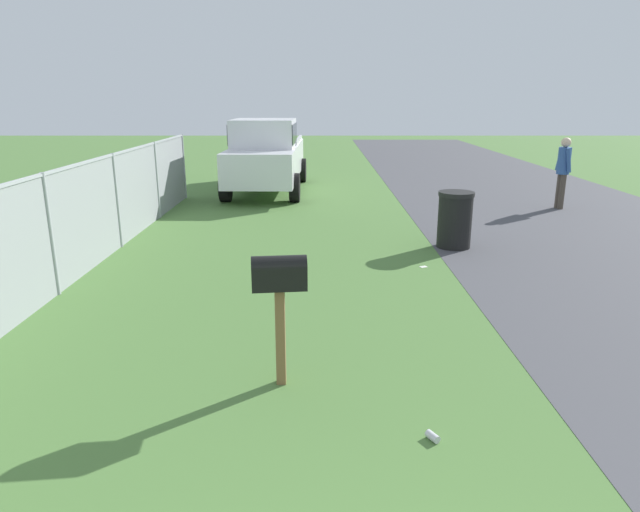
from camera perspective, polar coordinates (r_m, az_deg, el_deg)
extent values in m
cube|color=brown|center=(5.35, -4.07, -8.30)|extent=(0.09, 0.09, 0.97)
cube|color=black|center=(5.14, -4.20, -2.23)|extent=(0.25, 0.53, 0.22)
cylinder|color=black|center=(5.10, -4.23, -1.06)|extent=(0.25, 0.53, 0.20)
cube|color=red|center=(5.22, -4.13, -1.17)|extent=(0.02, 0.04, 0.18)
cube|color=silver|center=(16.54, -5.44, 9.71)|extent=(5.50, 1.95, 0.90)
cube|color=silver|center=(15.82, -5.79, 12.43)|extent=(1.89, 1.72, 0.76)
cube|color=black|center=(15.82, -5.79, 12.43)|extent=(1.84, 1.76, 0.53)
cube|color=silver|center=(17.61, -2.25, 11.81)|extent=(2.84, 0.14, 0.12)
cube|color=silver|center=(17.79, -7.79, 11.73)|extent=(2.84, 0.14, 0.12)
cylinder|color=black|center=(14.74, -2.61, 7.03)|extent=(0.77, 0.28, 0.76)
cylinder|color=black|center=(14.98, -9.67, 6.96)|extent=(0.77, 0.28, 0.76)
cylinder|color=black|center=(18.31, -1.87, 8.80)|extent=(0.77, 0.28, 0.76)
cylinder|color=black|center=(18.50, -7.61, 8.74)|extent=(0.77, 0.28, 0.76)
cylinder|color=black|center=(10.48, 13.66, 3.42)|extent=(0.61, 0.61, 0.96)
cylinder|color=black|center=(10.38, 13.85, 6.20)|extent=(0.65, 0.65, 0.08)
cylinder|color=#4C4238|center=(15.12, 23.31, 6.16)|extent=(0.14, 0.14, 0.86)
cylinder|color=#4C4238|center=(15.00, 23.58, 6.06)|extent=(0.14, 0.14, 0.86)
cylinder|color=#335999|center=(14.96, 23.77, 8.94)|extent=(0.30, 0.30, 0.65)
sphere|color=beige|center=(14.93, 23.96, 10.61)|extent=(0.23, 0.23, 0.23)
cylinder|color=#335999|center=(15.13, 23.40, 9.17)|extent=(0.09, 0.18, 0.59)
cylinder|color=#335999|center=(14.79, 24.18, 8.95)|extent=(0.09, 0.18, 0.59)
cylinder|color=#9EA3A8|center=(8.47, -25.94, 1.94)|extent=(0.07, 0.07, 1.72)
cylinder|color=#9EA3A8|center=(10.80, -20.15, 5.32)|extent=(0.07, 0.07, 1.72)
cylinder|color=#9EA3A8|center=(13.22, -16.41, 7.45)|extent=(0.07, 0.07, 1.72)
cylinder|color=#9EA3A8|center=(15.70, -13.82, 8.90)|extent=(0.07, 0.07, 1.72)
cube|color=#9EA3A8|center=(9.49, -23.24, 8.73)|extent=(12.92, 0.04, 0.04)
cube|color=gray|center=(9.62, -22.70, 3.84)|extent=(12.92, 0.01, 1.72)
cylinder|color=silver|center=(4.83, 11.49, -17.71)|extent=(0.14, 0.12, 0.07)
cube|color=silver|center=(9.26, 10.58, -1.09)|extent=(0.13, 0.14, 0.01)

